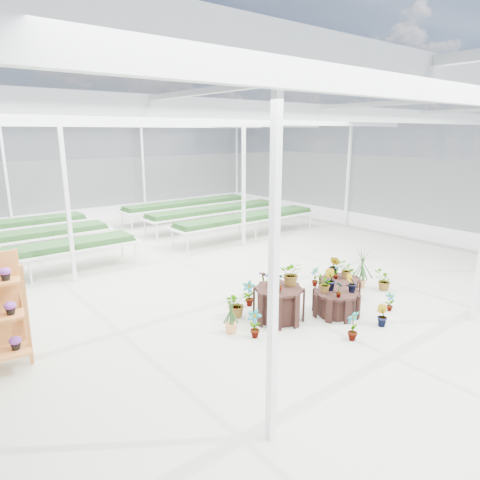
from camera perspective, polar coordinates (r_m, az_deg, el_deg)
ground_plane at (r=10.70m, az=1.45°, el=-7.74°), size 24.00×24.00×0.00m
greenhouse_shell at (r=10.08m, az=1.53°, el=4.21°), size 18.00×24.00×4.50m
steel_frame at (r=10.08m, az=1.53°, el=4.21°), size 18.00×24.00×4.50m
nursery_benches at (r=16.51m, az=-14.78°, el=1.20°), size 16.00×7.00×0.84m
plinth_tall at (r=9.43m, az=5.18°, el=-8.49°), size 1.10×1.10×0.74m
plinth_mid at (r=9.93m, az=12.67°, el=-8.22°), size 1.35×1.35×0.54m
plinth_low at (r=11.08m, az=13.12°, el=-6.10°), size 1.24×1.24×0.45m
nursery_plants at (r=10.22m, az=9.46°, el=-5.95°), size 5.04×3.28×1.29m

